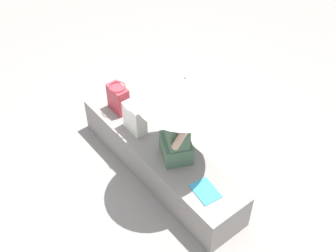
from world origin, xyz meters
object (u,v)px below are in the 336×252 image
Objects in this scene: parasol at (185,87)px; handbag_black at (135,118)px; person_seated at (176,128)px; tote_bag_canvas at (118,98)px; magazine at (205,191)px.

parasol reaches higher than handbag_black.
person_seated is 2.50× the size of handbag_black.
parasol is 0.97m from handbag_black.
handbag_black reaches higher than tote_bag_canvas.
person_seated is 2.60× the size of tote_bag_canvas.
parasol reaches higher than magazine.
handbag_black is at bearing 14.00° from parasol.
magazine is at bearing 171.78° from person_seated.
handbag_black is 1.04× the size of tote_bag_canvas.
magazine is at bearing -178.47° from handbag_black.
parasol is at bearing -166.00° from handbag_black.
magazine is (-1.47, 0.01, -0.16)m from tote_bag_canvas.
parasol reaches higher than tote_bag_canvas.
parasol is 3.03× the size of tote_bag_canvas.
handbag_black is at bearing 173.49° from tote_bag_canvas.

